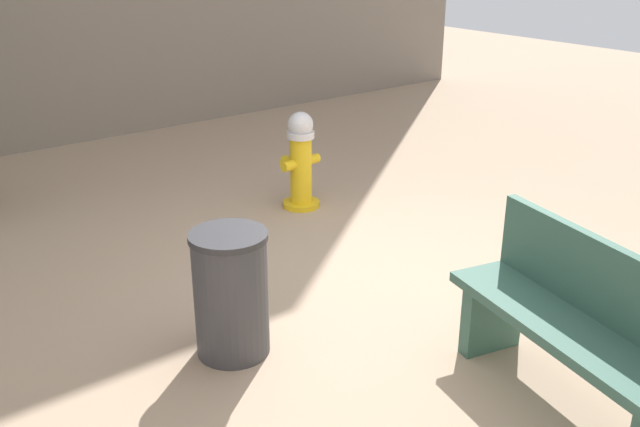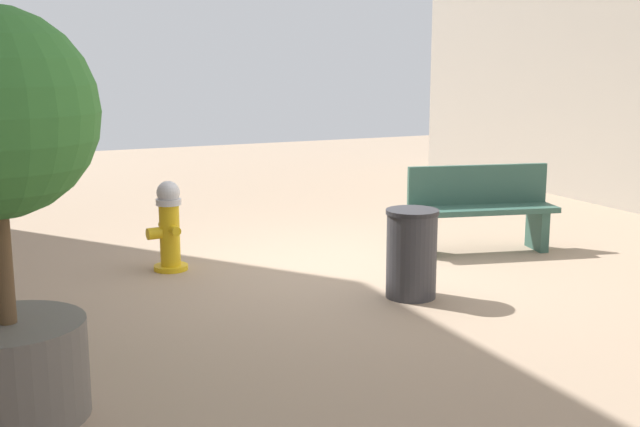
{
  "view_description": "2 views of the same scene",
  "coord_description": "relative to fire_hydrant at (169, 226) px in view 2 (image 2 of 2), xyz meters",
  "views": [
    {
      "loc": [
        -3.5,
        3.06,
        2.47
      ],
      "look_at": [
        0.42,
        -0.01,
        0.47
      ],
      "focal_mm": 40.05,
      "sensor_mm": 36.0,
      "label": 1
    },
    {
      "loc": [
        3.49,
        7.09,
        2.14
      ],
      "look_at": [
        0.27,
        0.07,
        0.61
      ],
      "focal_mm": 44.8,
      "sensor_mm": 36.0,
      "label": 2
    }
  ],
  "objects": [
    {
      "name": "ground_plane",
      "position": [
        -1.6,
        0.7,
        -0.46
      ],
      "size": [
        23.4,
        23.4,
        0.0
      ],
      "primitive_type": "plane",
      "color": "tan"
    },
    {
      "name": "fire_hydrant",
      "position": [
        0.0,
        0.0,
        0.0
      ],
      "size": [
        0.41,
        0.43,
        0.92
      ],
      "color": "gold",
      "rests_on": "ground_plane"
    },
    {
      "name": "bench_near",
      "position": [
        -3.37,
        0.63,
        0.03
      ],
      "size": [
        1.69,
        0.81,
        0.95
      ],
      "color": "#33594C",
      "rests_on": "ground_plane"
    },
    {
      "name": "trash_bin",
      "position": [
        -1.75,
        1.82,
        -0.06
      ],
      "size": [
        0.48,
        0.48,
        0.8
      ],
      "color": "#38383D",
      "rests_on": "ground_plane"
    }
  ]
}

